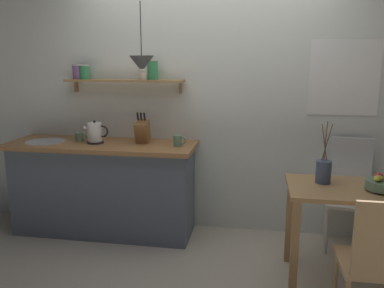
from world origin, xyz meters
TOP-DOWN VIEW (x-y plane):
  - ground_plane at (0.00, 0.00)m, footprint 14.00×14.00m
  - back_wall at (0.20, 0.65)m, footprint 6.80×0.11m
  - kitchen_counter at (-1.00, 0.32)m, footprint 1.83×0.63m
  - wall_shelf at (-0.86, 0.49)m, footprint 1.18×0.20m
  - dining_table at (1.24, -0.24)m, footprint 1.03×0.60m
  - dining_chair_near at (1.23, -0.86)m, footprint 0.43×0.41m
  - dining_chair_far at (1.33, 0.43)m, footprint 0.47×0.45m
  - fruit_bowl at (1.39, -0.28)m, footprint 0.24×0.24m
  - twig_vase at (0.99, -0.15)m, footprint 0.12×0.12m
  - electric_kettle at (-1.04, 0.28)m, footprint 0.24×0.16m
  - knife_block at (-0.60, 0.36)m, footprint 0.12×0.19m
  - coffee_mug_by_sink at (-1.24, 0.35)m, footprint 0.12×0.08m
  - coffee_mug_spare at (-0.24, 0.27)m, footprint 0.12×0.08m
  - pendant_lamp at (-0.52, 0.15)m, footprint 0.21×0.21m

SIDE VIEW (x-z plane):
  - ground_plane at x=0.00m, z-range 0.00..0.00m
  - kitchen_counter at x=-1.00m, z-range 0.01..0.92m
  - dining_chair_near at x=1.23m, z-range 0.05..0.98m
  - dining_chair_far at x=1.33m, z-range 0.04..1.05m
  - dining_table at x=1.24m, z-range 0.25..1.01m
  - fruit_bowl at x=1.39m, z-range 0.75..0.88m
  - twig_vase at x=0.99m, z-range 0.62..1.10m
  - coffee_mug_by_sink at x=-1.24m, z-range 0.92..1.00m
  - coffee_mug_spare at x=-0.24m, z-range 0.92..1.02m
  - electric_kettle at x=-1.04m, z-range 0.91..1.13m
  - knife_block at x=-0.60m, z-range 0.88..1.19m
  - back_wall at x=0.20m, z-range 0.00..2.70m
  - wall_shelf at x=-0.86m, z-range 1.39..1.71m
  - pendant_lamp at x=-0.52m, z-range 1.37..1.96m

